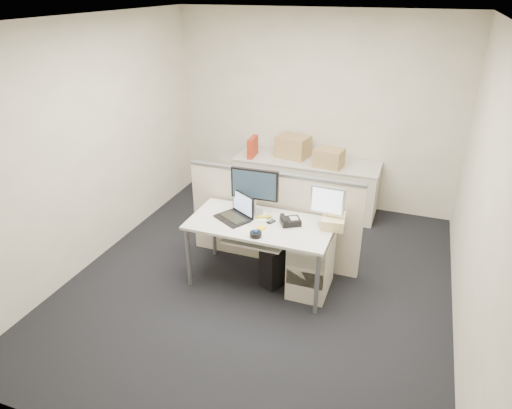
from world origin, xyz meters
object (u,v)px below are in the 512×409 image
at_px(laptop, 233,208).
at_px(desk_phone, 290,221).
at_px(desk, 260,228).
at_px(monitor_main, 255,192).

bearing_deg(laptop, desk_phone, 40.53).
height_order(desk, desk_phone, desk_phone).
bearing_deg(desk_phone, laptop, 158.36).
bearing_deg(monitor_main, laptop, -132.51).
xyz_separation_m(desk, laptop, (-0.30, -0.02, 0.20)).
distance_m(laptop, desk_phone, 0.62).
xyz_separation_m(desk, monitor_main, (-0.13, 0.18, 0.32)).
height_order(monitor_main, desk_phone, monitor_main).
relative_size(desk, monitor_main, 2.91).
xyz_separation_m(desk, desk_phone, (0.30, 0.08, 0.10)).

